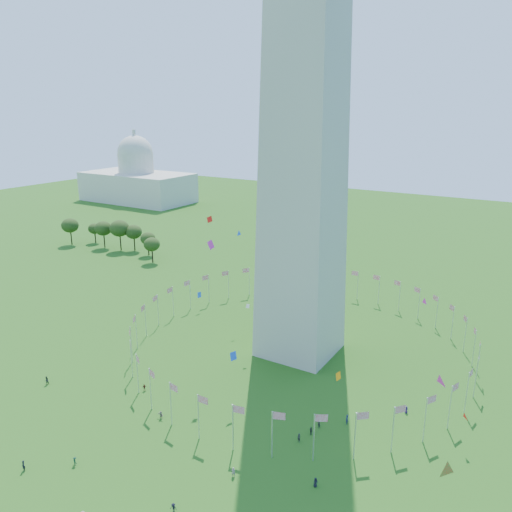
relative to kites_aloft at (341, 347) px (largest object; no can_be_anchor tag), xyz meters
The scene contains 6 objects.
ground 36.11m from the kites_aloft, 132.51° to the right, with size 600.00×600.00×0.00m, color #1D4C11.
flag_ring 36.89m from the kites_aloft, 127.98° to the left, with size 80.24×80.24×9.00m.
capitol_building 255.16m from the kites_aloft, 142.02° to the left, with size 70.00×35.00×46.00m, color beige, non-canonical shape.
crowd 30.04m from the kites_aloft, 121.99° to the right, with size 95.36×77.69×1.94m.
kites_aloft is the anchor object (origin of this frame).
tree_line_west 145.09m from the kites_aloft, 152.04° to the left, with size 55.15×15.31×12.63m.
Camera 1 is at (48.73, -50.18, 57.20)m, focal length 35.00 mm.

